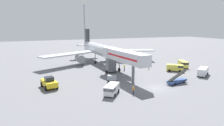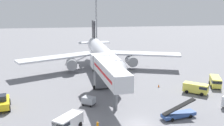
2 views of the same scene
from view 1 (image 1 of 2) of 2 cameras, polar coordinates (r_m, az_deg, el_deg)
name	(u,v)px [view 1 (image 1 of 2)]	position (r m, az deg, el deg)	size (l,w,h in m)	color
ground_plane	(156,88)	(43.93, 12.70, -7.21)	(300.00, 300.00, 0.00)	slate
airplane_at_gate	(102,51)	(69.27, -3.08, 3.64)	(43.19, 40.75, 11.99)	silver
jet_bridge	(122,57)	(50.47, 2.81, 1.80)	(5.17, 18.42, 7.29)	silver
pushback_tug	(49,83)	(44.95, -17.91, -5.47)	(3.54, 5.47, 2.56)	yellow
belt_loader_truck	(177,80)	(48.60, 18.48, -4.84)	(5.84, 2.82, 2.85)	#2D4C8E
service_van_near_center	(175,67)	(60.91, 18.03, -1.25)	(4.79, 4.38, 2.02)	#E5DB4C
service_van_mid_center	(203,71)	(58.85, 25.08, -2.14)	(5.73, 4.82, 2.09)	white
service_van_far_right	(112,89)	(38.83, -0.12, -7.60)	(4.44, 4.83, 1.99)	white
service_van_far_left	(183,64)	(67.25, 20.10, -0.23)	(3.47, 5.21, 2.10)	#E5DB4C
baggage_cart_near_left	(112,78)	(47.69, 0.03, -4.42)	(2.61, 2.42, 1.53)	#38383D
ground_crew_worker_foreground	(133,90)	(39.37, 6.29, -7.82)	(0.38, 0.38, 1.65)	#1E2333
ground_crew_worker_midground	(124,67)	(59.26, 3.64, -1.25)	(0.49, 0.49, 1.82)	#1E2333
safety_cone_alpha	(149,69)	(61.45, 10.71, -1.61)	(0.41, 0.41, 0.63)	black
apron_light_mast	(84,17)	(96.37, -8.11, 13.07)	(2.40, 2.40, 24.55)	#93969B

